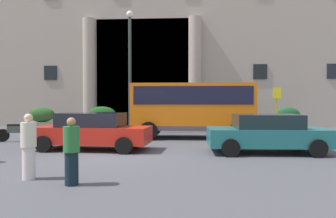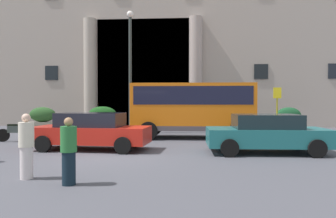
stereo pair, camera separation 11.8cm
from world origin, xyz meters
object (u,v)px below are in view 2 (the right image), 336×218
object	(u,v)px
motorcycle_near_kerb	(17,132)
hedge_planter_west	(43,118)
hedge_planter_entrance_left	(102,118)
pedestrian_woman_dark_dress	(69,151)
hedge_planter_east	(181,118)
hedge_planter_far_west	(289,119)
parked_estate_mid	(91,131)
bus_stop_sign	(277,106)
lamppost_plaza_centre	(130,62)
parked_sedan_far	(266,133)
pedestrian_man_red_shirt	(26,146)
hedge_planter_entrance_right	(229,118)
orange_minibus	(193,106)

from	to	relation	value
motorcycle_near_kerb	hedge_planter_west	bearing A→B (deg)	99.64
hedge_planter_entrance_left	pedestrian_woman_dark_dress	size ratio (longest dim) A/B	1.31
hedge_planter_entrance_left	motorcycle_near_kerb	xyz separation A→B (m)	(-2.17, -6.88, -0.29)
hedge_planter_entrance_left	hedge_planter_east	bearing A→B (deg)	4.30
motorcycle_near_kerb	pedestrian_woman_dark_dress	xyz separation A→B (m)	(5.40, -7.55, 0.30)
hedge_planter_far_west	parked_estate_mid	world-z (taller)	hedge_planter_far_west
parked_estate_mid	motorcycle_near_kerb	distance (m)	4.84
bus_stop_sign	motorcycle_near_kerb	xyz separation A→B (m)	(-12.91, -3.84, -1.19)
hedge_planter_far_west	lamppost_plaza_centre	size ratio (longest dim) A/B	0.23
hedge_planter_west	parked_estate_mid	world-z (taller)	hedge_planter_west
motorcycle_near_kerb	hedge_planter_far_west	bearing A→B (deg)	18.87
bus_stop_sign	hedge_planter_east	xyz separation A→B (m)	(-5.48, 3.44, -0.89)
parked_sedan_far	pedestrian_man_red_shirt	xyz separation A→B (m)	(-6.68, -4.44, 0.07)
hedge_planter_east	lamppost_plaza_centre	xyz separation A→B (m)	(-2.91, -2.73, 3.49)
bus_stop_sign	lamppost_plaza_centre	bearing A→B (deg)	175.17
pedestrian_man_red_shirt	parked_estate_mid	bearing A→B (deg)	-158.40
hedge_planter_east	hedge_planter_far_west	bearing A→B (deg)	-3.22
pedestrian_woman_dark_dress	lamppost_plaza_centre	xyz separation A→B (m)	(-0.89, 12.10, 3.49)
hedge_planter_far_west	hedge_planter_west	xyz separation A→B (m)	(-16.46, 0.09, -0.00)
parked_sedan_far	pedestrian_woman_dark_dress	bearing A→B (deg)	-139.07
hedge_planter_east	parked_sedan_far	size ratio (longest dim) A/B	0.36
hedge_planter_entrance_right	hedge_planter_west	size ratio (longest dim) A/B	0.97
hedge_planter_east	parked_estate_mid	distance (m)	10.06
hedge_planter_east	pedestrian_man_red_shirt	bearing A→B (deg)	-102.79
hedge_planter_entrance_left	motorcycle_near_kerb	distance (m)	7.22
orange_minibus	hedge_planter_west	distance (m)	11.40
parked_sedan_far	motorcycle_near_kerb	distance (m)	11.17
hedge_planter_entrance_right	hedge_planter_east	world-z (taller)	hedge_planter_entrance_right
hedge_planter_east	parked_estate_mid	bearing A→B (deg)	-108.32
hedge_planter_west	pedestrian_man_red_shirt	bearing A→B (deg)	-66.15
bus_stop_sign	hedge_planter_entrance_right	world-z (taller)	bus_stop_sign
hedge_planter_far_west	hedge_planter_entrance_left	size ratio (longest dim) A/B	0.83
motorcycle_near_kerb	hedge_planter_entrance_right	bearing A→B (deg)	25.94
hedge_planter_east	pedestrian_man_red_shirt	xyz separation A→B (m)	(-3.26, -14.34, 0.04)
lamppost_plaza_centre	hedge_planter_far_west	bearing A→B (deg)	13.24
parked_estate_mid	parked_sedan_far	bearing A→B (deg)	1.18
hedge_planter_west	lamppost_plaza_centre	xyz separation A→B (m)	(6.55, -2.42, 3.52)
parked_estate_mid	pedestrian_woman_dark_dress	world-z (taller)	pedestrian_woman_dark_dress
orange_minibus	bus_stop_sign	distance (m)	5.02
bus_stop_sign	hedge_planter_far_west	world-z (taller)	bus_stop_sign
orange_minibus	motorcycle_near_kerb	distance (m)	8.55
hedge_planter_entrance_right	hedge_planter_entrance_left	size ratio (longest dim) A/B	0.93
parked_sedan_far	motorcycle_near_kerb	size ratio (longest dim) A/B	2.18
lamppost_plaza_centre	hedge_planter_entrance_right	bearing A→B (deg)	20.08
hedge_planter_far_west	hedge_planter_entrance_right	distance (m)	3.81
hedge_planter_far_west	hedge_planter_entrance_right	xyz separation A→B (m)	(-3.81, -0.10, 0.05)
parked_sedan_far	pedestrian_woman_dark_dress	size ratio (longest dim) A/B	2.82
hedge_planter_entrance_left	parked_estate_mid	distance (m)	9.39
hedge_planter_west	lamppost_plaza_centre	bearing A→B (deg)	-20.29
hedge_planter_west	pedestrian_woman_dark_dress	size ratio (longest dim) A/B	1.26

